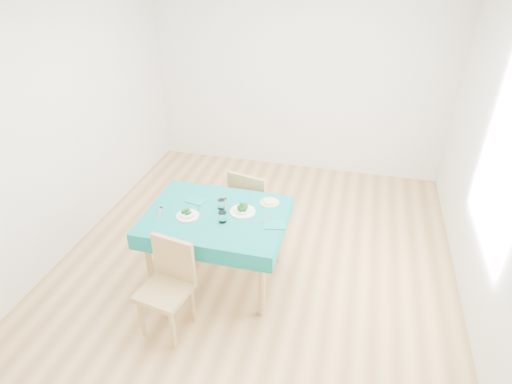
% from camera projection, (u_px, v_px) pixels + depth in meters
% --- Properties ---
extents(room_shell, '(4.02, 4.52, 2.73)m').
position_uv_depth(room_shell, '(256.00, 144.00, 3.79)').
color(room_shell, '#A07543').
rests_on(room_shell, ground).
extents(table, '(1.27, 0.96, 0.76)m').
position_uv_depth(table, '(218.00, 247.00, 4.09)').
color(table, '#096A63').
rests_on(table, ground).
extents(chair_near, '(0.45, 0.48, 0.96)m').
position_uv_depth(chair_near, '(164.00, 287.00, 3.48)').
color(chair_near, '#A3824C').
rests_on(chair_near, ground).
extents(chair_far, '(0.51, 0.54, 1.06)m').
position_uv_depth(chair_far, '(255.00, 194.00, 4.63)').
color(chair_far, '#A3824C').
rests_on(chair_far, ground).
extents(bowl_near, '(0.21, 0.21, 0.06)m').
position_uv_depth(bowl_near, '(187.00, 213.00, 3.84)').
color(bowl_near, white).
rests_on(bowl_near, table).
extents(bowl_far, '(0.24, 0.24, 0.07)m').
position_uv_depth(bowl_far, '(243.00, 209.00, 3.90)').
color(bowl_far, white).
rests_on(bowl_far, table).
extents(fork_near, '(0.09, 0.19, 0.00)m').
position_uv_depth(fork_near, '(160.00, 212.00, 3.91)').
color(fork_near, silver).
rests_on(fork_near, table).
extents(knife_near, '(0.07, 0.22, 0.00)m').
position_uv_depth(knife_near, '(193.00, 216.00, 3.87)').
color(knife_near, silver).
rests_on(knife_near, table).
extents(fork_far, '(0.08, 0.19, 0.00)m').
position_uv_depth(fork_far, '(225.00, 204.00, 4.04)').
color(fork_far, silver).
rests_on(fork_far, table).
extents(knife_far, '(0.12, 0.21, 0.00)m').
position_uv_depth(knife_far, '(268.00, 218.00, 3.84)').
color(knife_far, silver).
rests_on(knife_far, table).
extents(napkin_near, '(0.20, 0.16, 0.01)m').
position_uv_depth(napkin_near, '(196.00, 201.00, 4.07)').
color(napkin_near, '#0D756D').
rests_on(napkin_near, table).
extents(napkin_far, '(0.22, 0.18, 0.01)m').
position_uv_depth(napkin_far, '(275.00, 225.00, 3.74)').
color(napkin_far, '#0D756D').
rests_on(napkin_far, table).
extents(tumbler_center, '(0.07, 0.07, 0.09)m').
position_uv_depth(tumbler_center, '(221.00, 204.00, 3.95)').
color(tumbler_center, white).
rests_on(tumbler_center, table).
extents(tumbler_side, '(0.08, 0.08, 0.10)m').
position_uv_depth(tumbler_side, '(222.00, 217.00, 3.76)').
color(tumbler_side, white).
rests_on(tumbler_side, table).
extents(side_plate, '(0.18, 0.18, 0.01)m').
position_uv_depth(side_plate, '(270.00, 202.00, 4.05)').
color(side_plate, '#ABDF6C').
rests_on(side_plate, table).
extents(bread_slice, '(0.14, 0.14, 0.02)m').
position_uv_depth(bread_slice, '(270.00, 201.00, 4.04)').
color(bread_slice, beige).
rests_on(bread_slice, side_plate).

